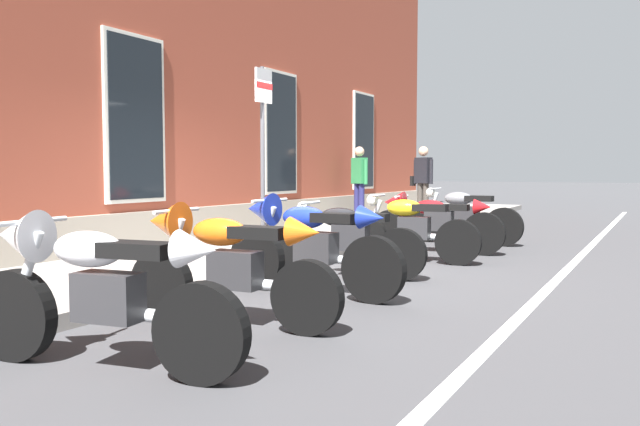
{
  "coord_description": "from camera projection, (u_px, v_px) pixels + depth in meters",
  "views": [
    {
      "loc": [
        -7.13,
        -4.33,
        1.32
      ],
      "look_at": [
        0.44,
        -0.21,
        0.75
      ],
      "focal_mm": 35.79,
      "sensor_mm": 36.0,
      "label": 1
    }
  ],
  "objects": [
    {
      "name": "motorcycle_blue_sport",
      "position": [
        306.0,
        241.0,
        6.75
      ],
      "size": [
        0.62,
        2.14,
        1.08
      ],
      "color": "black",
      "rests_on": "ground_plane"
    },
    {
      "name": "lane_stripe",
      "position": [
        543.0,
        293.0,
        6.87
      ],
      "size": [
        30.61,
        0.12,
        0.01
      ],
      "primitive_type": "cube",
      "color": "silver",
      "rests_on": "ground_plane"
    },
    {
      "name": "motorcycle_yellow_naked",
      "position": [
        410.0,
        229.0,
        9.18
      ],
      "size": [
        0.62,
        2.01,
        0.98
      ],
      "color": "black",
      "rests_on": "ground_plane"
    },
    {
      "name": "motorcycle_grey_naked",
      "position": [
        462.0,
        216.0,
        11.5
      ],
      "size": [
        0.62,
        2.13,
        1.01
      ],
      "color": "black",
      "rests_on": "ground_plane"
    },
    {
      "name": "motorcycle_red_sport",
      "position": [
        431.0,
        219.0,
        10.3
      ],
      "size": [
        0.62,
        2.2,
        0.98
      ],
      "color": "black",
      "rests_on": "ground_plane"
    },
    {
      "name": "motorcycle_black_naked",
      "position": [
        346.0,
        239.0,
        7.91
      ],
      "size": [
        0.62,
        2.01,
        0.93
      ],
      "color": "black",
      "rests_on": "ground_plane"
    },
    {
      "name": "pedestrian_dark_jacket",
      "position": [
        423.0,
        178.0,
        15.35
      ],
      "size": [
        0.35,
        0.64,
        1.76
      ],
      "color": "#38332D",
      "rests_on": "sidewalk"
    },
    {
      "name": "ground_plane",
      "position": [
        290.0,
        271.0,
        8.4
      ],
      "size": [
        140.0,
        140.0,
        0.0
      ],
      "primitive_type": "plane",
      "color": "#38383A"
    },
    {
      "name": "pedestrian_striped_shirt",
      "position": [
        359.0,
        178.0,
        15.26
      ],
      "size": [
        0.36,
        0.53,
        1.75
      ],
      "color": "#1E1E4C",
      "rests_on": "sidewalk"
    },
    {
      "name": "sidewalk",
      "position": [
        208.0,
        259.0,
        9.04
      ],
      "size": [
        30.61,
        2.73,
        0.15
      ],
      "primitive_type": "cube",
      "color": "gray",
      "rests_on": "ground_plane"
    },
    {
      "name": "motorcycle_orange_sport",
      "position": [
        222.0,
        259.0,
        5.43
      ],
      "size": [
        0.62,
        2.06,
        1.05
      ],
      "color": "black",
      "rests_on": "ground_plane"
    },
    {
      "name": "parking_sign",
      "position": [
        263.0,
        136.0,
        8.4
      ],
      "size": [
        0.36,
        0.07,
        2.53
      ],
      "color": "#4C4C51",
      "rests_on": "sidewalk"
    },
    {
      "name": "motorcycle_white_sport",
      "position": [
        92.0,
        285.0,
        4.19
      ],
      "size": [
        0.65,
        2.1,
        1.06
      ],
      "color": "black",
      "rests_on": "ground_plane"
    }
  ]
}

